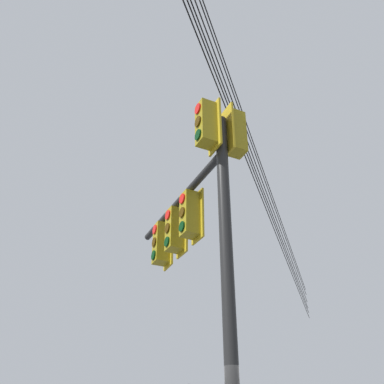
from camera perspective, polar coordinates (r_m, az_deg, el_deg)
The scene contains 2 objects.
signal_mast_assembly at distance 8.05m, azimuth 1.08°, elevation -3.63°, with size 3.60×2.18×7.08m.
overhead_wire_span at distance 10.31m, azimuth 5.40°, elevation 10.22°, with size 9.89×28.55×1.98m.
Camera 1 is at (-3.35, 5.41, 1.29)m, focal length 42.37 mm.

